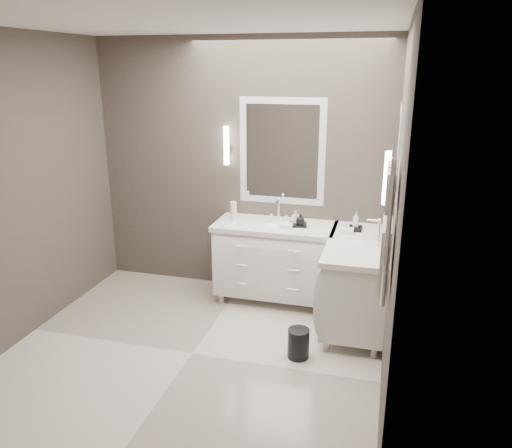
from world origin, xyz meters
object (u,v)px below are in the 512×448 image
(vanity_back, at_px, (275,257))
(vanity_right, at_px, (357,278))
(towel_ladder, at_px, (387,231))
(waste_bin, at_px, (298,343))

(vanity_back, height_order, vanity_right, same)
(vanity_back, height_order, towel_ladder, towel_ladder)
(towel_ladder, bearing_deg, vanity_back, 124.10)
(towel_ladder, relative_size, waste_bin, 3.45)
(vanity_right, xyz_separation_m, waste_bin, (-0.43, -0.71, -0.35))
(vanity_back, height_order, waste_bin, vanity_back)
(vanity_back, relative_size, vanity_right, 1.00)
(towel_ladder, height_order, waste_bin, towel_ladder)
(waste_bin, bearing_deg, vanity_right, 59.04)
(vanity_back, relative_size, towel_ladder, 1.38)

